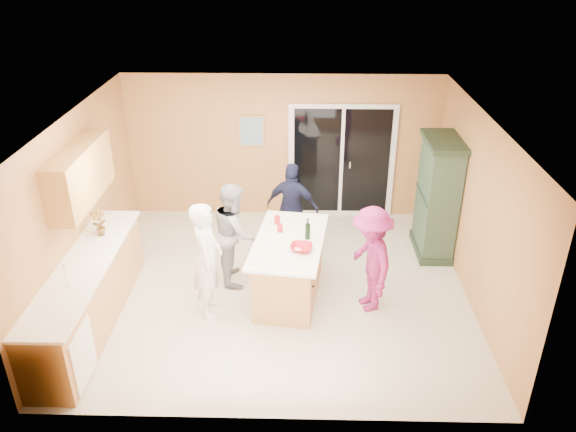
{
  "coord_description": "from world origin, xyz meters",
  "views": [
    {
      "loc": [
        0.32,
        -6.93,
        4.73
      ],
      "look_at": [
        0.15,
        0.1,
        1.15
      ],
      "focal_mm": 35.0,
      "sensor_mm": 36.0,
      "label": 1
    }
  ],
  "objects_px": {
    "green_hutch": "(437,199)",
    "kitchen_island": "(289,269)",
    "woman_navy": "(292,207)",
    "woman_magenta": "(371,260)",
    "woman_white": "(208,260)",
    "woman_grey": "(234,233)"
  },
  "relations": [
    {
      "from": "kitchen_island",
      "to": "green_hutch",
      "type": "height_order",
      "value": "green_hutch"
    },
    {
      "from": "woman_navy",
      "to": "woman_magenta",
      "type": "distance_m",
      "value": 1.96
    },
    {
      "from": "woman_grey",
      "to": "green_hutch",
      "type": "bearing_deg",
      "value": -82.79
    },
    {
      "from": "woman_white",
      "to": "woman_grey",
      "type": "bearing_deg",
      "value": -19.43
    },
    {
      "from": "woman_white",
      "to": "woman_navy",
      "type": "distance_m",
      "value": 2.1
    },
    {
      "from": "woman_navy",
      "to": "green_hutch",
      "type": "bearing_deg",
      "value": -163.82
    },
    {
      "from": "kitchen_island",
      "to": "woman_grey",
      "type": "distance_m",
      "value": 0.99
    },
    {
      "from": "woman_grey",
      "to": "woman_magenta",
      "type": "relative_size",
      "value": 1.01
    },
    {
      "from": "kitchen_island",
      "to": "green_hutch",
      "type": "relative_size",
      "value": 0.95
    },
    {
      "from": "woman_grey",
      "to": "woman_magenta",
      "type": "bearing_deg",
      "value": -118.49
    },
    {
      "from": "woman_grey",
      "to": "woman_navy",
      "type": "bearing_deg",
      "value": -50.35
    },
    {
      "from": "woman_navy",
      "to": "woman_grey",
      "type": "bearing_deg",
      "value": 65.74
    },
    {
      "from": "green_hutch",
      "to": "kitchen_island",
      "type": "bearing_deg",
      "value": -150.24
    },
    {
      "from": "green_hutch",
      "to": "woman_magenta",
      "type": "xyz_separation_m",
      "value": [
        -1.21,
        -1.58,
        -0.18
      ]
    },
    {
      "from": "kitchen_island",
      "to": "woman_navy",
      "type": "relative_size",
      "value": 1.23
    },
    {
      "from": "green_hutch",
      "to": "woman_magenta",
      "type": "height_order",
      "value": "green_hutch"
    },
    {
      "from": "woman_white",
      "to": "woman_magenta",
      "type": "distance_m",
      "value": 2.19
    },
    {
      "from": "woman_white",
      "to": "woman_grey",
      "type": "distance_m",
      "value": 0.89
    },
    {
      "from": "woman_white",
      "to": "woman_navy",
      "type": "bearing_deg",
      "value": -33.83
    },
    {
      "from": "woman_white",
      "to": "woman_navy",
      "type": "relative_size",
      "value": 1.11
    },
    {
      "from": "woman_grey",
      "to": "woman_magenta",
      "type": "xyz_separation_m",
      "value": [
        1.92,
        -0.69,
        -0.01
      ]
    },
    {
      "from": "woman_grey",
      "to": "kitchen_island",
      "type": "bearing_deg",
      "value": -126.79
    }
  ]
}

